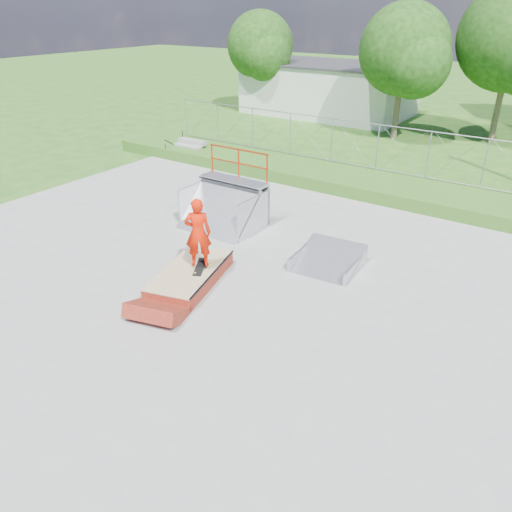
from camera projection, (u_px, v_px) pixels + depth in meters
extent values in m
plane|color=#285B1A|center=(210.00, 292.00, 12.51)|extent=(120.00, 120.00, 0.00)
cube|color=gray|center=(210.00, 291.00, 12.51)|extent=(20.00, 16.00, 0.04)
cube|color=#285B1A|center=(364.00, 182.00, 19.38)|extent=(24.00, 3.00, 0.50)
cube|color=maroon|center=(191.00, 276.00, 12.83)|extent=(1.93, 2.91, 0.37)
cube|color=tan|center=(190.00, 270.00, 12.74)|extent=(1.95, 2.94, 0.03)
cube|color=black|center=(200.00, 267.00, 12.73)|extent=(0.56, 0.81, 0.13)
imported|color=red|center=(198.00, 235.00, 12.32)|extent=(0.78, 0.73, 1.79)
cube|color=beige|center=(329.00, 90.00, 32.04)|extent=(10.00, 6.00, 3.00)
cylinder|color=brown|center=(396.00, 115.00, 26.20)|extent=(0.30, 0.30, 2.45)
sphere|color=#15330E|center=(404.00, 49.00, 24.75)|extent=(4.48, 4.48, 4.48)
sphere|color=#15330E|center=(416.00, 63.00, 24.17)|extent=(3.36, 3.36, 3.36)
cylinder|color=brown|center=(496.00, 115.00, 25.32)|extent=(0.30, 0.30, 2.80)
cylinder|color=brown|center=(260.00, 94.00, 32.75)|extent=(0.30, 0.30, 2.27)
sphere|color=#15330E|center=(260.00, 45.00, 31.41)|extent=(4.16, 4.16, 4.16)
sphere|color=#15330E|center=(266.00, 55.00, 30.87)|extent=(3.12, 3.12, 3.12)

